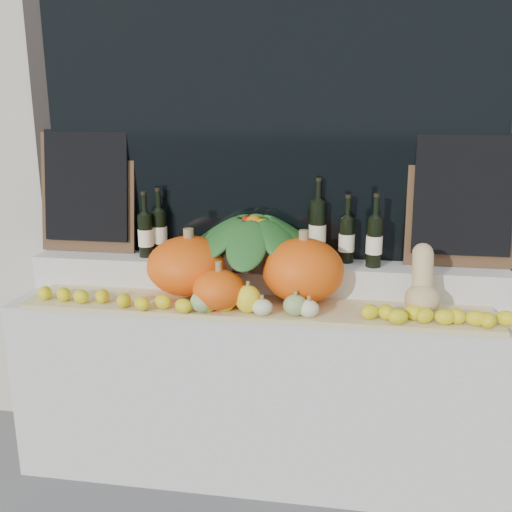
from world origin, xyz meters
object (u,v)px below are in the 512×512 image
produce_bowl (254,238)px  wine_bottle_tall (317,230)px  pumpkin_left (189,266)px  pumpkin_right (303,270)px  butternut_squash (422,285)px

produce_bowl → wine_bottle_tall: bearing=12.3°
pumpkin_left → produce_bowl: bearing=27.4°
pumpkin_right → butternut_squash: same height
butternut_squash → produce_bowl: bearing=163.0°
butternut_squash → produce_bowl: produce_bowl is taller
pumpkin_right → butternut_squash: bearing=-7.3°
produce_bowl → wine_bottle_tall: wine_bottle_tall is taller
butternut_squash → wine_bottle_tall: 0.58m
pumpkin_left → wine_bottle_tall: 0.64m
pumpkin_left → wine_bottle_tall: (0.59, 0.21, 0.15)m
pumpkin_right → produce_bowl: bearing=146.1°
pumpkin_right → butternut_squash: (0.52, -0.07, -0.02)m
pumpkin_right → wine_bottle_tall: size_ratio=0.92×
pumpkin_left → butternut_squash: 1.06m
produce_bowl → wine_bottle_tall: (0.30, 0.07, 0.04)m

